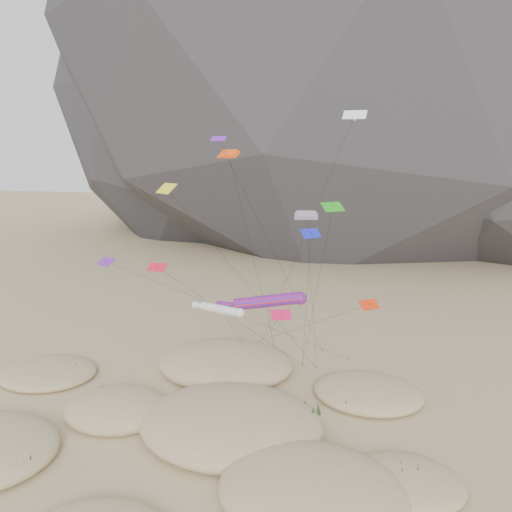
# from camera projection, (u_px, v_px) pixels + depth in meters

# --- Properties ---
(ground) EXTENTS (500.00, 500.00, 0.00)m
(ground) POSITION_uv_depth(u_px,v_px,m) (203.00, 460.00, 42.31)
(ground) COLOR #CCB789
(ground) RESTS_ON ground
(dunes) EXTENTS (49.85, 40.72, 3.91)m
(dunes) POSITION_uv_depth(u_px,v_px,m) (199.00, 419.00, 47.34)
(dunes) COLOR #CCB789
(dunes) RESTS_ON ground
(dune_grass) EXTENTS (40.42, 30.29, 1.52)m
(dune_grass) POSITION_uv_depth(u_px,v_px,m) (204.00, 428.00, 45.59)
(dune_grass) COLOR black
(dune_grass) RESTS_ON ground
(kite_stakes) EXTENTS (17.50, 5.23, 0.30)m
(kite_stakes) POSITION_uv_depth(u_px,v_px,m) (284.00, 353.00, 64.19)
(kite_stakes) COLOR #3F2D1E
(kite_stakes) RESTS_ON ground
(rainbow_tube_kite) EXTENTS (9.15, 15.56, 11.52)m
(rainbow_tube_kite) POSITION_uv_depth(u_px,v_px,m) (264.00, 302.00, 51.31)
(rainbow_tube_kite) COLOR red
(rainbow_tube_kite) RESTS_ON ground
(white_tube_kite) EXTENTS (6.19, 17.37, 11.51)m
(white_tube_kite) POSITION_uv_depth(u_px,v_px,m) (219.00, 309.00, 47.74)
(white_tube_kite) COLOR silver
(white_tube_kite) RESTS_ON ground
(orange_parafoil) EXTENTS (5.24, 8.57, 25.86)m
(orange_parafoil) POSITION_uv_depth(u_px,v_px,m) (229.00, 157.00, 53.31)
(orange_parafoil) COLOR #FF4B0D
(orange_parafoil) RESTS_ON ground
(multi_parafoil) EXTENTS (2.51, 8.15, 19.67)m
(multi_parafoil) POSITION_uv_depth(u_px,v_px,m) (306.00, 217.00, 51.25)
(multi_parafoil) COLOR #FF1A3F
(multi_parafoil) RESTS_ON ground
(delta_kites) EXTENTS (28.20, 20.83, 29.44)m
(delta_kites) POSITION_uv_depth(u_px,v_px,m) (252.00, 228.00, 49.88)
(delta_kites) COLOR red
(delta_kites) RESTS_ON ground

